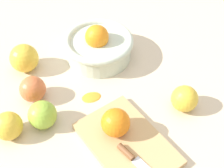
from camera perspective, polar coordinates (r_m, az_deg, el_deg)
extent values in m
plane|color=beige|center=(0.80, -2.64, -4.52)|extent=(2.40, 2.40, 0.00)
cylinder|color=beige|center=(0.92, -2.46, 6.48)|extent=(0.19, 0.19, 0.06)
torus|color=beige|center=(0.90, -2.52, 7.91)|extent=(0.20, 0.20, 0.02)
sphere|color=orange|center=(0.89, -2.80, 8.69)|extent=(0.07, 0.07, 0.07)
cube|color=tan|center=(0.73, 2.76, -10.90)|extent=(0.26, 0.19, 0.02)
sphere|color=orange|center=(0.71, 0.66, -7.12)|extent=(0.07, 0.07, 0.07)
cylinder|color=brown|center=(0.70, 2.92, -12.23)|extent=(0.05, 0.03, 0.01)
sphere|color=gold|center=(0.80, 13.21, -2.65)|extent=(0.07, 0.07, 0.07)
sphere|color=#8EB738|center=(0.76, -12.69, -5.56)|extent=(0.07, 0.07, 0.07)
sphere|color=gold|center=(0.90, -15.87, 4.60)|extent=(0.08, 0.08, 0.08)
sphere|color=#CC6638|center=(0.82, -14.41, -0.90)|extent=(0.07, 0.07, 0.07)
sphere|color=gold|center=(0.77, -18.57, -7.33)|extent=(0.07, 0.07, 0.07)
ellipsoid|color=orange|center=(0.82, -4.10, -2.39)|extent=(0.04, 0.06, 0.01)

